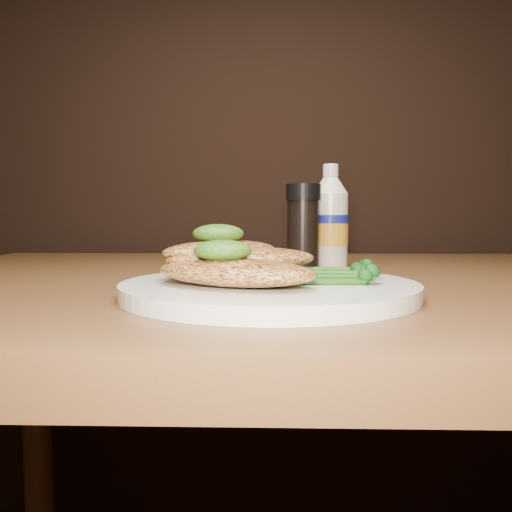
{
  "coord_description": "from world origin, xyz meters",
  "views": [
    {
      "loc": [
        -0.07,
        0.36,
        0.83
      ],
      "look_at": [
        -0.09,
        0.86,
        0.79
      ],
      "focal_mm": 37.55,
      "sensor_mm": 36.0,
      "label": 1
    }
  ],
  "objects": [
    {
      "name": "mayo_bottle",
      "position": [
        0.02,
        1.17,
        0.83
      ],
      "size": [
        0.06,
        0.06,
        0.15
      ],
      "primitive_type": null,
      "rotation": [
        0.0,
        0.0,
        -0.2
      ],
      "color": "silver",
      "rests_on": "dining_table"
    },
    {
      "name": "wall_back",
      "position": [
        0.0,
        1.5,
        1.25
      ],
      "size": [
        3.0,
        0.01,
        2.5
      ],
      "primitive_type": "cube",
      "color": "black",
      "rests_on": "ground"
    },
    {
      "name": "pesto_front",
      "position": [
        -0.12,
        0.84,
        0.8
      ],
      "size": [
        0.06,
        0.05,
        0.02
      ],
      "primitive_type": "ellipsoid",
      "rotation": [
        0.0,
        0.0,
        -0.09
      ],
      "color": "#073308",
      "rests_on": "chicken_front"
    },
    {
      "name": "pesto_back",
      "position": [
        -0.13,
        0.9,
        0.81
      ],
      "size": [
        0.06,
        0.05,
        0.02
      ],
      "primitive_type": "ellipsoid",
      "rotation": [
        0.0,
        0.0,
        0.14
      ],
      "color": "#073308",
      "rests_on": "chicken_back"
    },
    {
      "name": "pepper_grinder",
      "position": [
        -0.03,
        1.13,
        0.81
      ],
      "size": [
        0.06,
        0.06,
        0.12
      ],
      "primitive_type": null,
      "rotation": [
        0.0,
        0.0,
        -0.28
      ],
      "color": "black",
      "rests_on": "dining_table"
    },
    {
      "name": "chicken_back",
      "position": [
        -0.12,
        0.9,
        0.79
      ],
      "size": [
        0.14,
        0.14,
        0.02
      ],
      "primitive_type": "ellipsoid",
      "rotation": [
        0.0,
        0.0,
        0.73
      ],
      "color": "#DD8F46",
      "rests_on": "plate"
    },
    {
      "name": "chicken_mid",
      "position": [
        -0.1,
        0.88,
        0.78
      ],
      "size": [
        0.17,
        0.12,
        0.02
      ],
      "primitive_type": "ellipsoid",
      "rotation": [
        0.0,
        0.0,
        0.33
      ],
      "color": "#DD8F46",
      "rests_on": "plate"
    },
    {
      "name": "broccolini_bundle",
      "position": [
        -0.03,
        0.87,
        0.77
      ],
      "size": [
        0.14,
        0.12,
        0.02
      ],
      "primitive_type": null,
      "rotation": [
        0.0,
        0.0,
        0.1
      ],
      "color": "#215212",
      "rests_on": "plate"
    },
    {
      "name": "plate",
      "position": [
        -0.07,
        0.87,
        0.76
      ],
      "size": [
        0.28,
        0.28,
        0.01
      ],
      "primitive_type": "cylinder",
      "color": "white",
      "rests_on": "dining_table"
    },
    {
      "name": "chicken_front",
      "position": [
        -0.11,
        0.83,
        0.78
      ],
      "size": [
        0.17,
        0.14,
        0.02
      ],
      "primitive_type": "ellipsoid",
      "rotation": [
        0.0,
        0.0,
        -0.45
      ],
      "color": "#DD8F46",
      "rests_on": "plate"
    }
  ]
}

